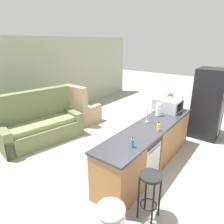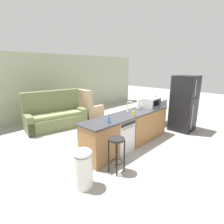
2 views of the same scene
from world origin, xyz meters
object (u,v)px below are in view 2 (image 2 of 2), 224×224
dishwasher (119,135)px  dish_soap_bottle (109,120)px  soap_bottle (133,113)px  trash_bin (83,168)px  couch (55,116)px  paper_towel_roll (139,104)px  refrigerator (184,104)px  microwave (151,102)px  armchair (88,110)px  kettle (155,98)px  bar_stool (117,148)px  stove_range (154,111)px

dishwasher → dish_soap_bottle: (-0.52, -0.15, 0.55)m
dishwasher → soap_bottle: 0.66m
trash_bin → couch: bearing=69.1°
soap_bottle → paper_towel_roll: bearing=25.3°
trash_bin → refrigerator: bearing=-0.9°
microwave → paper_towel_roll: 0.49m
couch → dish_soap_bottle: bearing=-95.4°
refrigerator → armchair: bearing=111.7°
paper_towel_roll → kettle: paper_towel_roll is taller
refrigerator → microwave: bearing=154.1°
microwave → kettle: size_ratio=2.44×
dishwasher → paper_towel_roll: 1.18m
trash_bin → microwave: bearing=9.2°
refrigerator → trash_bin: 4.14m
refrigerator → bar_stool: refrigerator is taller
refrigerator → bar_stool: (-3.35, -0.05, -0.37)m
couch → paper_towel_roll: bearing=-65.5°
dishwasher → bar_stool: size_ratio=1.14×
armchair → dishwasher: bearing=-114.1°
dishwasher → bar_stool: dishwasher is taller
soap_bottle → armchair: armchair is taller
dishwasher → refrigerator: (2.60, -0.55, 0.49)m
dishwasher → kettle: bearing=9.9°
paper_towel_roll → trash_bin: 2.66m
dishwasher → couch: bearing=94.7°
trash_bin → stove_range: bearing=14.1°
microwave → kettle: microwave is taller
bar_stool → armchair: bearing=59.5°
refrigerator → dish_soap_bottle: 3.14m
microwave → soap_bottle: microwave is taller
bar_stool → kettle: bearing=17.8°
stove_range → trash_bin: size_ratio=1.22×
microwave → couch: 3.37m
dishwasher → refrigerator: refrigerator is taller
dishwasher → paper_towel_roll: size_ratio=2.98×
paper_towel_roll → couch: bearing=114.5°
soap_bottle → dishwasher: bearing=143.9°
soap_bottle → kettle: size_ratio=0.86×
bar_stool → couch: 3.48m
kettle → trash_bin: (-3.94, -0.91, -0.61)m
trash_bin → couch: couch is taller
paper_towel_roll → kettle: (1.44, 0.30, -0.05)m
trash_bin → couch: size_ratio=0.35×
soap_bottle → stove_range: bearing=18.2°
dish_soap_bottle → couch: (0.28, 2.99, -0.58)m
bar_stool → couch: bearing=81.4°
stove_range → soap_bottle: (-2.31, -0.76, 0.52)m
microwave → couch: size_ratio=0.23×
dish_soap_bottle → soap_bottle: bearing=-4.1°
paper_towel_roll → trash_bin: bearing=-166.3°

